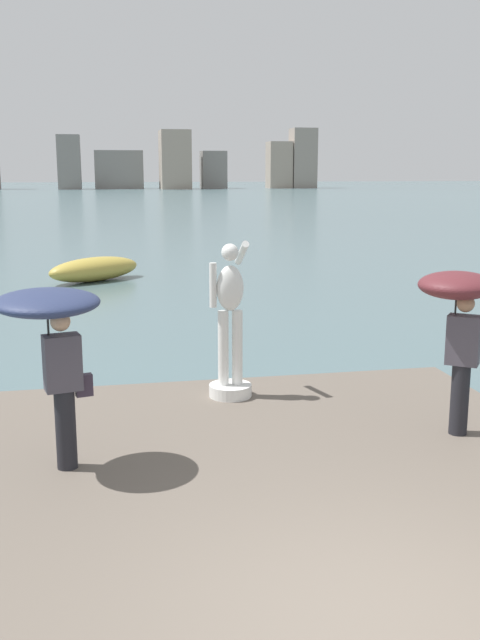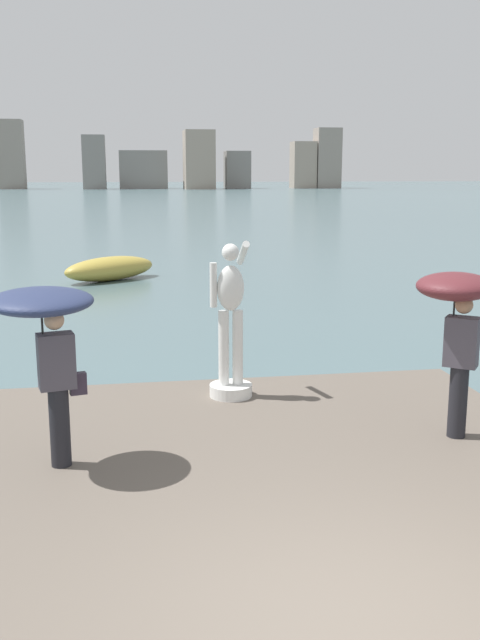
{
  "view_description": "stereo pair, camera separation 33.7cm",
  "coord_description": "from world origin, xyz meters",
  "px_view_note": "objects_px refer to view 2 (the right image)",
  "views": [
    {
      "loc": [
        -1.9,
        -4.28,
        3.56
      ],
      "look_at": [
        0.0,
        5.24,
        1.55
      ],
      "focal_mm": 40.46,
      "sensor_mm": 36.0,
      "label": 1
    },
    {
      "loc": [
        -1.57,
        -4.34,
        3.56
      ],
      "look_at": [
        0.0,
        5.24,
        1.55
      ],
      "focal_mm": 40.46,
      "sensor_mm": 36.0,
      "label": 2
    }
  ],
  "objects_px": {
    "statue_white_figure": "(231,332)",
    "onlooker_left": "(46,325)",
    "onlooker_right": "(457,309)",
    "boat_mid": "(110,269)"
  },
  "relations": [
    {
      "from": "statue_white_figure",
      "to": "onlooker_left",
      "type": "xyz_separation_m",
      "value": [
        -2.29,
        -2.15,
        0.64
      ]
    },
    {
      "from": "onlooker_right",
      "to": "boat_mid",
      "type": "distance_m",
      "value": 16.88
    },
    {
      "from": "statue_white_figure",
      "to": "boat_mid",
      "type": "relative_size",
      "value": 0.64
    },
    {
      "from": "onlooker_right",
      "to": "boat_mid",
      "type": "bearing_deg",
      "value": 104.82
    },
    {
      "from": "onlooker_right",
      "to": "boat_mid",
      "type": "xyz_separation_m",
      "value": [
        -4.3,
        16.25,
        -1.57
      ]
    },
    {
      "from": "onlooker_left",
      "to": "onlooker_right",
      "type": "xyz_separation_m",
      "value": [
        4.7,
        0.19,
        -0.01
      ]
    },
    {
      "from": "statue_white_figure",
      "to": "onlooker_right",
      "type": "relative_size",
      "value": 1.11
    },
    {
      "from": "onlooker_right",
      "to": "boat_mid",
      "type": "height_order",
      "value": "onlooker_right"
    },
    {
      "from": "statue_white_figure",
      "to": "onlooker_right",
      "type": "distance_m",
      "value": 3.17
    },
    {
      "from": "onlooker_right",
      "to": "boat_mid",
      "type": "relative_size",
      "value": 0.58
    }
  ]
}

